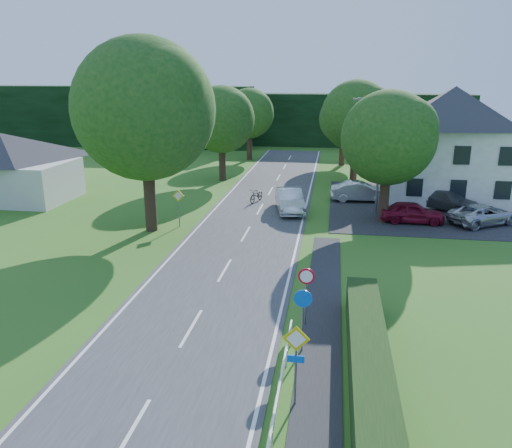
% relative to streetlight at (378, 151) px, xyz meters
% --- Properties ---
extents(road, '(7.00, 80.00, 0.04)m').
position_rel_streetlight_xyz_m(road, '(-8.06, -10.00, -4.44)').
color(road, '#38393B').
rests_on(road, ground).
extents(parking_pad, '(14.00, 16.00, 0.04)m').
position_rel_streetlight_xyz_m(parking_pad, '(3.94, 3.00, -4.44)').
color(parking_pad, black).
rests_on(parking_pad, ground).
extents(line_edge_left, '(0.12, 80.00, 0.01)m').
position_rel_streetlight_xyz_m(line_edge_left, '(-11.31, -10.00, -4.42)').
color(line_edge_left, white).
rests_on(line_edge_left, road).
extents(line_edge_right, '(0.12, 80.00, 0.01)m').
position_rel_streetlight_xyz_m(line_edge_right, '(-4.81, -10.00, -4.42)').
color(line_edge_right, white).
rests_on(line_edge_right, road).
extents(line_centre, '(0.12, 80.00, 0.01)m').
position_rel_streetlight_xyz_m(line_centre, '(-8.06, -10.00, -4.42)').
color(line_centre, white).
rests_on(line_centre, road).
extents(tree_main, '(9.40, 9.40, 11.64)m').
position_rel_streetlight_xyz_m(tree_main, '(-14.06, -6.00, 1.36)').
color(tree_main, '#154615').
rests_on(tree_main, ground).
extents(tree_left_far, '(7.00, 7.00, 8.58)m').
position_rel_streetlight_xyz_m(tree_left_far, '(-13.06, 10.00, -0.17)').
color(tree_left_far, '#154615').
rests_on(tree_left_far, ground).
extents(tree_right_far, '(7.40, 7.40, 9.09)m').
position_rel_streetlight_xyz_m(tree_right_far, '(-1.06, 12.00, 0.08)').
color(tree_right_far, '#154615').
rests_on(tree_right_far, ground).
extents(tree_left_back, '(6.60, 6.60, 8.07)m').
position_rel_streetlight_xyz_m(tree_left_back, '(-12.56, 22.00, -0.43)').
color(tree_left_back, '#154615').
rests_on(tree_left_back, ground).
extents(tree_right_back, '(6.20, 6.20, 7.56)m').
position_rel_streetlight_xyz_m(tree_right_back, '(-2.06, 20.00, -0.68)').
color(tree_right_back, '#154615').
rests_on(tree_right_back, ground).
extents(tree_right_mid, '(7.00, 7.00, 8.58)m').
position_rel_streetlight_xyz_m(tree_right_mid, '(0.44, -2.00, -0.17)').
color(tree_right_mid, '#154615').
rests_on(tree_right_mid, ground).
extents(treeline_left, '(44.00, 6.00, 8.00)m').
position_rel_streetlight_xyz_m(treeline_left, '(-36.06, 32.00, -0.46)').
color(treeline_left, black).
rests_on(treeline_left, ground).
extents(treeline_right, '(30.00, 5.00, 7.00)m').
position_rel_streetlight_xyz_m(treeline_right, '(-0.06, 36.00, -0.96)').
color(treeline_right, black).
rests_on(treeline_right, ground).
extents(bungalow_left, '(11.00, 6.50, 5.20)m').
position_rel_streetlight_xyz_m(bungalow_left, '(-28.06, 0.00, -1.75)').
color(bungalow_left, '#B6B6B2').
rests_on(bungalow_left, ground).
extents(house_white, '(10.60, 8.40, 8.60)m').
position_rel_streetlight_xyz_m(house_white, '(5.94, 6.00, -0.06)').
color(house_white, silver).
rests_on(house_white, ground).
extents(streetlight, '(2.03, 0.18, 8.00)m').
position_rel_streetlight_xyz_m(streetlight, '(0.00, 0.00, 0.00)').
color(streetlight, slate).
rests_on(streetlight, ground).
extents(sign_priority_right, '(0.78, 0.09, 2.59)m').
position_rel_streetlight_xyz_m(sign_priority_right, '(-3.76, -22.02, -2.67)').
color(sign_priority_right, slate).
rests_on(sign_priority_right, ground).
extents(sign_roundabout, '(0.64, 0.08, 2.37)m').
position_rel_streetlight_xyz_m(sign_roundabout, '(-3.76, -19.02, -2.79)').
color(sign_roundabout, slate).
rests_on(sign_roundabout, ground).
extents(sign_speed_limit, '(0.64, 0.11, 2.37)m').
position_rel_streetlight_xyz_m(sign_speed_limit, '(-3.76, -17.03, -2.70)').
color(sign_speed_limit, slate).
rests_on(sign_speed_limit, ground).
extents(sign_priority_left, '(0.78, 0.09, 2.44)m').
position_rel_streetlight_xyz_m(sign_priority_left, '(-12.56, -5.02, -2.75)').
color(sign_priority_left, slate).
rests_on(sign_priority_left, ground).
extents(moving_car, '(2.68, 5.18, 1.63)m').
position_rel_streetlight_xyz_m(moving_car, '(-5.90, -0.24, -3.61)').
color(moving_car, silver).
rests_on(moving_car, road).
extents(motorcycle, '(1.26, 2.11, 1.05)m').
position_rel_streetlight_xyz_m(motorcycle, '(-8.65, 2.12, -3.90)').
color(motorcycle, black).
rests_on(motorcycle, road).
extents(parked_car_red, '(4.16, 1.78, 1.40)m').
position_rel_streetlight_xyz_m(parked_car_red, '(2.32, -1.84, -3.72)').
color(parked_car_red, maroon).
rests_on(parked_car_red, parking_pad).
extents(parked_car_silver_a, '(4.64, 1.91, 1.50)m').
position_rel_streetlight_xyz_m(parked_car_silver_a, '(-0.79, 3.69, -3.68)').
color(parked_car_silver_a, silver).
rests_on(parked_car_silver_a, parking_pad).
extents(parked_car_grey, '(4.94, 4.75, 1.42)m').
position_rel_streetlight_xyz_m(parked_car_grey, '(5.28, 2.00, -3.72)').
color(parked_car_grey, '#4D4C51').
rests_on(parked_car_grey, parking_pad).
extents(parked_car_silver_b, '(5.12, 4.26, 1.30)m').
position_rel_streetlight_xyz_m(parked_car_silver_b, '(6.85, -1.50, -3.77)').
color(parked_car_silver_b, silver).
rests_on(parked_car_silver_b, parking_pad).
extents(parasol, '(2.42, 2.44, 1.68)m').
position_rel_streetlight_xyz_m(parasol, '(2.13, 4.08, -3.58)').
color(parasol, red).
rests_on(parasol, parking_pad).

